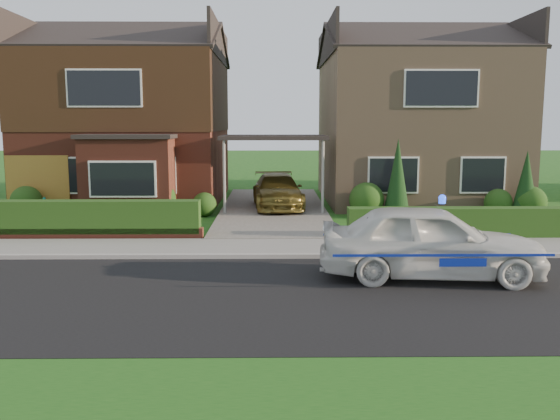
{
  "coord_description": "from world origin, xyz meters",
  "views": [
    {
      "loc": [
        -0.03,
        -10.76,
        3.21
      ],
      "look_at": [
        0.15,
        3.5,
        1.11
      ],
      "focal_mm": 38.0,
      "sensor_mm": 36.0,
      "label": 1
    }
  ],
  "objects": [
    {
      "name": "road",
      "position": [
        0.0,
        0.0,
        0.0
      ],
      "size": [
        60.0,
        6.0,
        0.02
      ],
      "primitive_type": "cube",
      "color": "black",
      "rests_on": "ground"
    },
    {
      "name": "kerb",
      "position": [
        0.0,
        3.05,
        0.06
      ],
      "size": [
        60.0,
        0.16,
        0.12
      ],
      "primitive_type": "cube",
      "color": "#9E9993",
      "rests_on": "ground"
    },
    {
      "name": "potted_plant_a",
      "position": [
        -7.71,
        9.0,
        0.37
      ],
      "size": [
        0.44,
        0.35,
        0.74
      ],
      "primitive_type": "imported",
      "rotation": [
        0.0,
        0.0,
        0.24
      ],
      "color": "gray",
      "rests_on": "ground"
    },
    {
      "name": "shrub_right_far",
      "position": [
        8.8,
        9.2,
        0.54
      ],
      "size": [
        1.08,
        1.08,
        1.08
      ],
      "primitive_type": "sphere",
      "color": "#1B3A12",
      "rests_on": "ground"
    },
    {
      "name": "shrub_left_far",
      "position": [
        -8.5,
        9.5,
        0.54
      ],
      "size": [
        1.08,
        1.08,
        1.08
      ],
      "primitive_type": "sphere",
      "color": "#1B3A12",
      "rests_on": "ground"
    },
    {
      "name": "hedge_right",
      "position": [
        5.8,
        5.35,
        0.0
      ],
      "size": [
        7.5,
        0.55,
        0.8
      ],
      "primitive_type": "cube",
      "color": "#1B3A12",
      "rests_on": "ground"
    },
    {
      "name": "shrub_right_near",
      "position": [
        3.2,
        9.4,
        0.6
      ],
      "size": [
        1.2,
        1.2,
        1.2
      ],
      "primitive_type": "sphere",
      "color": "#1B3A12",
      "rests_on": "ground"
    },
    {
      "name": "driveway",
      "position": [
        0.0,
        11.0,
        0.06
      ],
      "size": [
        3.8,
        12.0,
        0.12
      ],
      "primitive_type": "cube",
      "color": "#666059",
      "rests_on": "ground"
    },
    {
      "name": "police_car",
      "position": [
        3.23,
        1.2,
        0.78
      ],
      "size": [
        4.19,
        4.71,
        1.72
      ],
      "rotation": [
        0.0,
        0.0,
        1.48
      ],
      "color": "silver",
      "rests_on": "ground"
    },
    {
      "name": "garage_door",
      "position": [
        -8.25,
        9.96,
        1.05
      ],
      "size": [
        2.2,
        0.1,
        2.1
      ],
      "primitive_type": "cube",
      "color": "brown",
      "rests_on": "ground"
    },
    {
      "name": "conifer_a",
      "position": [
        4.2,
        9.2,
        1.3
      ],
      "size": [
        0.9,
        0.9,
        2.6
      ],
      "primitive_type": "cone",
      "color": "black",
      "rests_on": "ground"
    },
    {
      "name": "shrub_right_mid",
      "position": [
        7.8,
        9.5,
        0.48
      ],
      "size": [
        0.96,
        0.96,
        0.96
      ],
      "primitive_type": "sphere",
      "color": "#1B3A12",
      "rests_on": "ground"
    },
    {
      "name": "potted_plant_c",
      "position": [
        -4.13,
        6.0,
        0.35
      ],
      "size": [
        0.48,
        0.48,
        0.69
      ],
      "primitive_type": "imported",
      "rotation": [
        0.0,
        0.0,
        1.3
      ],
      "color": "gray",
      "rests_on": "ground"
    },
    {
      "name": "driveway_car",
      "position": [
        0.15,
        10.93,
        0.73
      ],
      "size": [
        2.02,
        4.32,
        1.22
      ],
      "primitive_type": "imported",
      "rotation": [
        0.0,
        0.0,
        0.07
      ],
      "color": "olive",
      "rests_on": "driveway"
    },
    {
      "name": "ground",
      "position": [
        0.0,
        0.0,
        0.0
      ],
      "size": [
        120.0,
        120.0,
        0.0
      ],
      "primitive_type": "plane",
      "color": "#174C14",
      "rests_on": "ground"
    },
    {
      "name": "conifer_b",
      "position": [
        8.6,
        9.2,
        1.1
      ],
      "size": [
        0.9,
        0.9,
        2.2
      ],
      "primitive_type": "cone",
      "color": "black",
      "rests_on": "ground"
    },
    {
      "name": "house_left",
      "position": [
        -5.78,
        13.9,
        3.81
      ],
      "size": [
        7.5,
        9.53,
        7.25
      ],
      "color": "brown",
      "rests_on": "ground"
    },
    {
      "name": "carport_link",
      "position": [
        0.0,
        10.95,
        2.66
      ],
      "size": [
        3.8,
        3.0,
        2.77
      ],
      "color": "black",
      "rests_on": "ground"
    },
    {
      "name": "dwarf_wall",
      "position": [
        -5.8,
        5.3,
        0.18
      ],
      "size": [
        7.7,
        0.25,
        0.36
      ],
      "primitive_type": "cube",
      "color": "brown",
      "rests_on": "ground"
    },
    {
      "name": "house_right",
      "position": [
        5.8,
        13.99,
        3.66
      ],
      "size": [
        7.5,
        8.06,
        7.25
      ],
      "color": "#93745A",
      "rests_on": "ground"
    },
    {
      "name": "shrub_left_mid",
      "position": [
        -4.0,
        9.3,
        0.66
      ],
      "size": [
        1.32,
        1.32,
        1.32
      ],
      "primitive_type": "sphere",
      "color": "#1B3A12",
      "rests_on": "ground"
    },
    {
      "name": "shrub_left_near",
      "position": [
        -2.4,
        9.6,
        0.42
      ],
      "size": [
        0.84,
        0.84,
        0.84
      ],
      "primitive_type": "sphere",
      "color": "#1B3A12",
      "rests_on": "ground"
    },
    {
      "name": "hedge_left",
      "position": [
        -5.8,
        5.45,
        0.0
      ],
      "size": [
        7.5,
        0.55,
        0.9
      ],
      "primitive_type": "cube",
      "color": "#1B3A12",
      "rests_on": "ground"
    },
    {
      "name": "sidewalk",
      "position": [
        0.0,
        4.1,
        0.05
      ],
      "size": [
        60.0,
        2.0,
        0.1
      ],
      "primitive_type": "cube",
      "color": "slate",
      "rests_on": "ground"
    },
    {
      "name": "potted_plant_b",
      "position": [
        -3.77,
        9.0,
        0.38
      ],
      "size": [
        0.53,
        0.51,
        0.75
      ],
      "primitive_type": "imported",
      "rotation": [
        0.0,
        0.0,
        0.62
      ],
      "color": "gray",
      "rests_on": "ground"
    }
  ]
}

